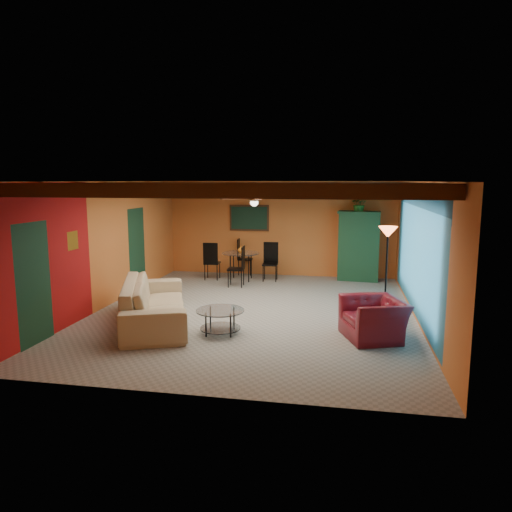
% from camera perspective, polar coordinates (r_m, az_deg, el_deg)
% --- Properties ---
extents(room, '(6.52, 8.01, 2.71)m').
position_cam_1_polar(room, '(9.75, -0.10, 6.96)').
color(room, gray).
rests_on(room, ground).
extents(sofa, '(2.09, 3.08, 0.84)m').
position_cam_1_polar(sofa, '(9.31, -12.10, -5.45)').
color(sofa, tan).
rests_on(sofa, ground).
extents(armchair, '(1.24, 1.33, 0.70)m').
position_cam_1_polar(armchair, '(8.53, 13.96, -7.34)').
color(armchair, maroon).
rests_on(armchair, ground).
extents(coffee_table, '(0.95, 0.95, 0.44)m').
position_cam_1_polar(coffee_table, '(8.60, -4.32, -7.83)').
color(coffee_table, silver).
rests_on(coffee_table, ground).
extents(dining_table, '(2.14, 2.14, 1.06)m').
position_cam_1_polar(dining_table, '(13.04, -1.82, -0.62)').
color(dining_table, silver).
rests_on(dining_table, ground).
extents(armoire, '(1.09, 0.61, 1.84)m').
position_cam_1_polar(armoire, '(13.30, 12.17, 1.07)').
color(armoire, maroon).
rests_on(armoire, ground).
extents(floor_lamp, '(0.41, 0.41, 1.84)m').
position_cam_1_polar(floor_lamp, '(9.75, 15.37, -1.89)').
color(floor_lamp, black).
rests_on(floor_lamp, ground).
extents(ceiling_fan, '(1.50, 1.50, 0.44)m').
position_cam_1_polar(ceiling_fan, '(9.64, -0.22, 6.93)').
color(ceiling_fan, '#472614').
rests_on(ceiling_fan, ceiling).
extents(painting, '(1.05, 0.03, 0.65)m').
position_cam_1_polar(painting, '(13.74, -0.83, 4.60)').
color(painting, black).
rests_on(painting, wall_back).
extents(potted_plant, '(0.57, 0.52, 0.53)m').
position_cam_1_polar(potted_plant, '(13.19, 12.34, 6.16)').
color(potted_plant, '#26661E').
rests_on(potted_plant, armoire).
extents(vase, '(0.23, 0.23, 0.19)m').
position_cam_1_polar(vase, '(12.95, -1.84, 2.10)').
color(vase, orange).
rests_on(vase, dining_table).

